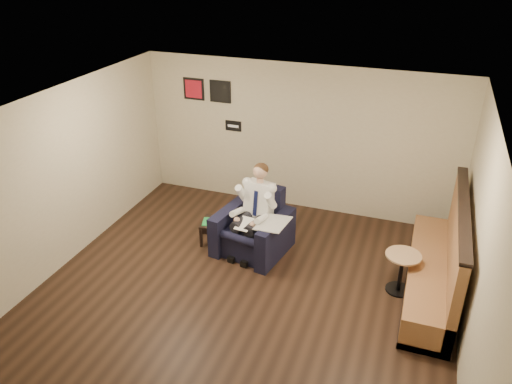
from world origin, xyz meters
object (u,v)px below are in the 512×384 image
(green_folder, at_px, (214,222))
(banquette, at_px, (435,250))
(side_table, at_px, (216,232))
(cafe_table, at_px, (401,273))
(smartphone, at_px, (221,218))
(armchair, at_px, (252,223))
(coffee_mug, at_px, (226,218))
(seated_man, at_px, (248,217))

(green_folder, relative_size, banquette, 0.14)
(side_table, relative_size, cafe_table, 0.75)
(smartphone, distance_m, banquette, 3.54)
(armchair, height_order, coffee_mug, armchair)
(side_table, xyz_separation_m, smartphone, (0.02, 0.14, 0.20))
(armchair, bearing_deg, smartphone, 173.92)
(side_table, bearing_deg, smartphone, 80.93)
(banquette, bearing_deg, cafe_table, -158.56)
(banquette, relative_size, cafe_table, 4.38)
(armchair, xyz_separation_m, seated_man, (-0.02, -0.13, 0.19))
(green_folder, height_order, coffee_mug, coffee_mug)
(seated_man, xyz_separation_m, smartphone, (-0.63, 0.32, -0.32))
(smartphone, distance_m, cafe_table, 3.13)
(cafe_table, bearing_deg, side_table, 173.83)
(seated_man, height_order, banquette, banquette)
(seated_man, distance_m, side_table, 0.86)
(banquette, xyz_separation_m, cafe_table, (-0.42, -0.17, -0.40))
(green_folder, xyz_separation_m, cafe_table, (3.14, -0.32, -0.08))
(side_table, distance_m, coffee_mug, 0.30)
(coffee_mug, relative_size, cafe_table, 0.13)
(armchair, bearing_deg, cafe_table, 3.20)
(banquette, distance_m, cafe_table, 0.60)
(seated_man, height_order, side_table, seated_man)
(coffee_mug, xyz_separation_m, smartphone, (-0.12, 0.02, -0.04))
(armchair, height_order, banquette, banquette)
(armchair, distance_m, side_table, 0.76)
(armchair, height_order, smartphone, armchair)
(coffee_mug, xyz_separation_m, cafe_table, (2.97, -0.46, -0.11))
(seated_man, bearing_deg, side_table, 174.75)
(seated_man, distance_m, cafe_table, 2.49)
(armchair, distance_m, coffee_mug, 0.57)
(seated_man, distance_m, banquette, 2.88)
(green_folder, relative_size, smartphone, 3.21)
(armchair, relative_size, smartphone, 8.82)
(smartphone, bearing_deg, coffee_mug, -7.10)
(side_table, height_order, coffee_mug, coffee_mug)
(banquette, bearing_deg, smartphone, 174.86)
(armchair, relative_size, banquette, 0.38)
(seated_man, distance_m, smartphone, 0.78)
(side_table, bearing_deg, green_folder, -138.03)
(green_folder, distance_m, cafe_table, 3.15)
(coffee_mug, distance_m, cafe_table, 3.01)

